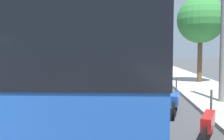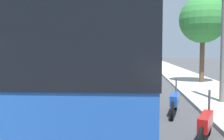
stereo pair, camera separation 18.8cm
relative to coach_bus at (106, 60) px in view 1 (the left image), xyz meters
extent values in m
cube|color=#B2ADA3|center=(3.56, -5.30, -1.91)|extent=(110.00, 3.60, 0.14)
cube|color=silver|center=(3.56, 2.33, -1.98)|extent=(110.00, 0.16, 0.01)
cube|color=#1E4C9E|center=(0.00, 0.00, -0.05)|extent=(11.97, 2.95, 3.16)
cube|color=black|center=(0.00, 0.00, 0.36)|extent=(12.01, 3.00, 1.18)
cube|color=#193FB2|center=(0.00, 0.00, -1.38)|extent=(12.00, 2.98, 0.16)
cylinder|color=black|center=(3.75, 1.28, -1.48)|extent=(1.01, 0.34, 1.00)
cylinder|color=black|center=(3.84, -0.96, -1.48)|extent=(1.01, 0.34, 1.00)
cylinder|color=black|center=(-3.84, 0.96, -1.48)|extent=(1.01, 0.34, 1.00)
cylinder|color=black|center=(-3.75, -1.28, -1.48)|extent=(1.01, 0.34, 1.00)
cylinder|color=black|center=(-1.87, -3.15, -1.68)|extent=(0.59, 0.29, 0.61)
cylinder|color=black|center=(-3.31, -2.59, -1.68)|extent=(0.59, 0.29, 0.61)
cube|color=red|center=(-2.59, -2.87, -1.43)|extent=(1.17, 0.64, 0.35)
cylinder|color=#4C4C51|center=(-1.98, -3.11, -1.08)|extent=(0.06, 0.06, 0.70)
cylinder|color=black|center=(1.22, -2.70, -1.67)|extent=(0.63, 0.21, 0.63)
cylinder|color=black|center=(-0.45, -2.34, -1.67)|extent=(0.63, 0.21, 0.63)
cube|color=#1947A5|center=(0.38, -2.52, -1.42)|extent=(1.30, 0.50, 0.37)
cylinder|color=#4C4C51|center=(1.09, -2.67, -1.07)|extent=(0.06, 0.06, 0.70)
cube|color=navy|center=(26.45, 0.08, -1.40)|extent=(4.67, 1.88, 0.79)
cube|color=black|center=(26.37, 0.08, -0.78)|extent=(2.17, 1.72, 0.46)
cylinder|color=black|center=(28.00, 0.93, -1.66)|extent=(0.64, 0.22, 0.64)
cylinder|color=black|center=(27.99, -0.78, -1.66)|extent=(0.64, 0.22, 0.64)
cylinder|color=black|center=(24.92, 0.94, -1.66)|extent=(0.64, 0.22, 0.64)
cylinder|color=black|center=(24.91, -0.76, -1.66)|extent=(0.64, 0.22, 0.64)
cube|color=navy|center=(40.69, 4.41, -1.43)|extent=(4.03, 1.85, 0.74)
cube|color=black|center=(40.85, 4.40, -0.77)|extent=(2.10, 1.65, 0.58)
cylinder|color=black|center=(39.35, 3.68, -1.66)|extent=(0.65, 0.24, 0.64)
cylinder|color=black|center=(39.41, 5.23, -1.66)|extent=(0.65, 0.24, 0.64)
cylinder|color=black|center=(41.97, 3.59, -1.66)|extent=(0.65, 0.24, 0.64)
cylinder|color=black|center=(42.03, 5.13, -1.66)|extent=(0.65, 0.24, 0.64)
cube|color=red|center=(32.26, 5.01, -1.42)|extent=(4.69, 1.87, 0.76)
cube|color=black|center=(32.41, 5.01, -0.76)|extent=(2.30, 1.65, 0.54)
cylinder|color=black|center=(30.76, 4.18, -1.66)|extent=(0.65, 0.24, 0.64)
cylinder|color=black|center=(30.71, 5.73, -1.66)|extent=(0.65, 0.24, 0.64)
cylinder|color=black|center=(33.82, 4.28, -1.66)|extent=(0.65, 0.24, 0.64)
cylinder|color=black|center=(33.77, 5.83, -1.66)|extent=(0.65, 0.24, 0.64)
cube|color=navy|center=(46.12, 5.46, -1.43)|extent=(4.76, 2.22, 0.74)
cube|color=black|center=(46.33, 5.45, -0.80)|extent=(2.63, 1.90, 0.52)
cylinder|color=black|center=(44.53, 4.73, -1.66)|extent=(0.66, 0.27, 0.64)
cylinder|color=black|center=(44.66, 6.43, -1.66)|extent=(0.66, 0.27, 0.64)
cylinder|color=black|center=(47.58, 4.49, -1.66)|extent=(0.66, 0.27, 0.64)
cylinder|color=black|center=(47.71, 6.19, -1.66)|extent=(0.66, 0.27, 0.64)
cylinder|color=brown|center=(9.83, -5.69, -0.18)|extent=(0.33, 0.33, 3.59)
sphere|color=#337F38|center=(9.83, -5.69, 2.61)|extent=(3.33, 3.33, 3.33)
cylinder|color=slate|center=(2.31, -4.81, 1.45)|extent=(0.28, 0.28, 6.85)
camera|label=1|loc=(-9.09, -1.03, 0.28)|focal=41.28mm
camera|label=2|loc=(-9.07, -1.22, 0.28)|focal=41.28mm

